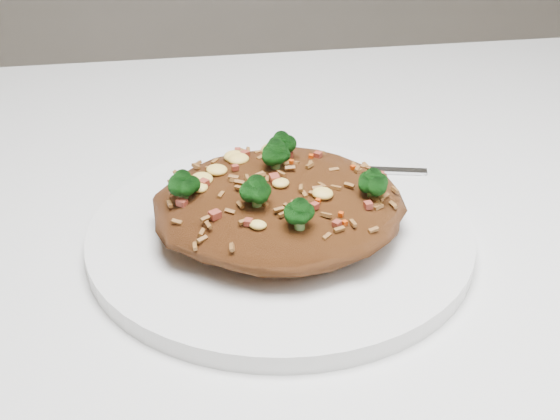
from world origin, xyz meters
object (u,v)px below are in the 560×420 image
object	(u,v)px
dining_table	(398,317)
fried_rice	(280,196)
fork	(339,169)
plate	(280,235)

from	to	relation	value
dining_table	fried_rice	bearing A→B (deg)	-174.61
fried_rice	fork	size ratio (longest dim) A/B	1.14
fried_rice	fork	bearing A→B (deg)	52.29
dining_table	fried_rice	distance (m)	0.17
dining_table	plate	distance (m)	0.14
dining_table	fried_rice	xyz separation A→B (m)	(-0.10, -0.01, 0.13)
dining_table	fork	world-z (taller)	fork
plate	fried_rice	distance (m)	0.03
fork	fried_rice	bearing A→B (deg)	-114.31
plate	fried_rice	bearing A→B (deg)	-109.03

